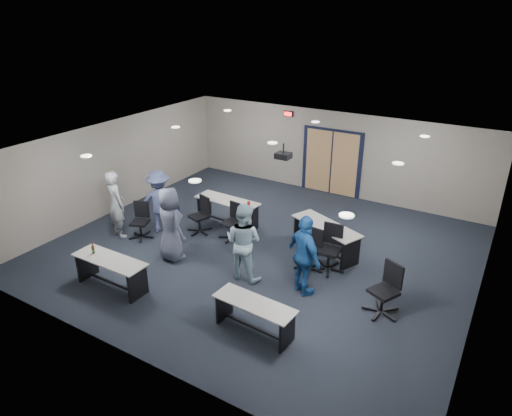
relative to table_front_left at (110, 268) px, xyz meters
The scene contains 25 objects.
floor 3.73m from the table_front_left, 58.16° to the left, with size 10.00×10.00×0.00m, color black.
back_wall 7.94m from the table_front_left, 75.67° to the left, with size 10.00×0.04×2.70m, color gray.
front_wall 2.53m from the table_front_left, 34.80° to the right, with size 10.00×0.04×2.70m, color gray.
left_wall 4.46m from the table_front_left, 134.12° to the left, with size 0.04×9.00×2.70m, color gray.
right_wall 7.68m from the table_front_left, 24.33° to the left, with size 0.04×9.00×2.70m, color gray.
ceiling 4.31m from the table_front_left, 58.16° to the left, with size 10.00×9.00×0.04m, color silver.
double_door 7.87m from the table_front_left, 75.60° to the left, with size 2.00×0.07×2.20m.
exit_sign 7.84m from the table_front_left, 87.34° to the left, with size 0.32×0.07×0.18m.
ceiling_projector 4.69m from the table_front_left, 58.26° to the left, with size 0.35×0.32×0.37m.
ceiling_can_lights 4.48m from the table_front_left, 60.09° to the left, with size 6.24×5.74×0.02m, color white, non-canonical shape.
table_front_left is the anchor object (origin of this frame).
table_front_right 3.47m from the table_front_left, ahead, with size 1.65×0.65×0.65m.
table_back_left 3.92m from the table_front_left, 83.99° to the left, with size 1.88×0.69×0.88m.
table_back_right 5.11m from the table_front_left, 48.23° to the left, with size 2.00×1.35×0.77m.
chair_back_a 3.12m from the table_front_left, 89.89° to the left, with size 0.63×0.63×1.01m, color black, non-canonical shape.
chair_back_b 3.39m from the table_front_left, 73.38° to the left, with size 0.62×0.62×0.98m, color black, non-canonical shape.
chair_back_c 4.46m from the table_front_left, 40.57° to the left, with size 0.63×0.63×1.00m, color black, non-canonical shape.
chair_back_d 4.89m from the table_front_left, 39.40° to the left, with size 0.70×0.70×1.11m, color black, non-canonical shape.
chair_loose_left 2.34m from the table_front_left, 118.83° to the left, with size 0.61×0.61×0.97m, color black, non-canonical shape.
chair_loose_right 5.75m from the table_front_left, 21.67° to the left, with size 0.68×0.68×1.09m, color black, non-canonical shape.
person_gray 2.55m from the table_front_left, 132.91° to the left, with size 0.67×0.44×1.83m, color #A0A6AF.
person_plaid 1.74m from the table_front_left, 79.99° to the left, with size 0.89×0.58×1.83m, color #4E546C.
person_lightblue 2.94m from the table_front_left, 39.19° to the left, with size 0.88×0.69×1.81m, color #9FC0D2.
person_navy 4.19m from the table_front_left, 28.09° to the left, with size 1.06×0.44×1.81m, color #1A4C92.
person_back 2.82m from the table_front_left, 109.13° to the left, with size 1.13×0.65×1.75m, color #434D79.
Camera 1 is at (5.11, -8.79, 5.69)m, focal length 32.00 mm.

